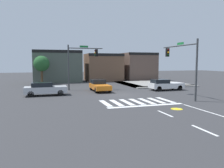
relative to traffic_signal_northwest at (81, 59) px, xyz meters
name	(u,v)px	position (x,y,z in m)	size (l,w,h in m)	color
ground_plane	(121,95)	(3.49, -5.69, -4.02)	(120.00, 120.00, 0.00)	#353538
crosswalk_near	(137,102)	(3.49, -10.19, -4.02)	(6.47, 3.16, 0.01)	silver
lane_markings	(210,125)	(4.55, -18.43, -4.02)	(6.80, 24.25, 0.01)	white
bike_detector_marking	(177,109)	(5.17, -14.08, -4.02)	(0.90, 0.90, 0.01)	yellow
curb_corner_northeast	(151,84)	(11.98, 3.73, -3.95)	(10.00, 10.60, 0.15)	gray
storefront_row	(98,67)	(5.46, 13.11, -1.25)	(23.52, 6.05, 5.73)	#4C564C
traffic_signal_northwest	(81,59)	(0.00, 0.00, 0.00)	(4.58, 0.32, 5.83)	#383A3D
traffic_signal_southeast	(182,58)	(8.79, -9.34, -0.01)	(0.32, 5.98, 5.76)	#383A3D
car_orange	(99,85)	(1.96, -1.95, -3.30)	(1.88, 4.38, 1.42)	orange
car_white	(165,85)	(10.28, -3.59, -3.29)	(4.37, 1.81, 1.43)	white
car_silver	(45,89)	(-4.58, -3.78, -3.29)	(4.44, 1.80, 1.43)	#B7BABF
roadside_tree	(42,64)	(-5.01, 8.31, -0.67)	(2.49, 2.49, 4.65)	#4C3823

